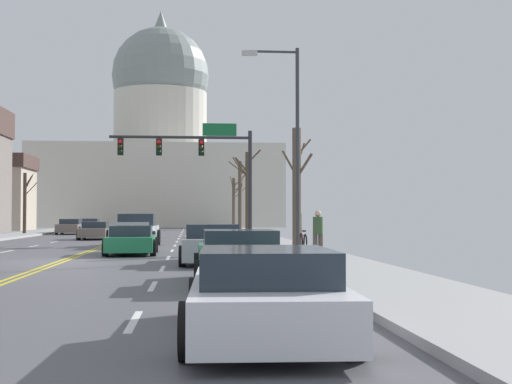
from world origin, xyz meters
name	(u,v)px	position (x,y,z in m)	size (l,w,h in m)	color
ground	(61,261)	(0.00, 0.00, 0.02)	(20.00, 180.00, 0.20)	#505055
signal_gantry	(199,156)	(4.74, 15.54, 4.84)	(7.91, 0.41, 6.54)	#28282D
street_lamp_right	(290,131)	(7.92, 1.55, 4.61)	(2.12, 0.24, 7.55)	#333338
capitol_building	(160,157)	(0.00, 74.92, 9.51)	(31.84, 23.41, 29.86)	beige
pickup_truck_near_00	(136,232)	(1.59, 11.62, 0.73)	(2.30, 5.37, 1.61)	#ADB2B7
sedan_near_01	(132,241)	(1.98, 4.33, 0.54)	(2.07, 4.49, 1.13)	#1E7247
sedan_near_02	(212,245)	(5.01, -1.36, 0.59)	(2.11, 4.47, 1.27)	#9EA3A8
sedan_near_03	(239,258)	(5.40, -8.29, 0.59)	(2.00, 4.50, 1.23)	#1E7247
sedan_near_04	(264,295)	(5.26, -15.30, 0.55)	(2.14, 4.74, 1.14)	silver
sedan_oncoming_00	(95,231)	(-1.79, 22.13, 0.53)	(1.99, 4.46, 1.12)	#6B6056
sedan_oncoming_01	(70,227)	(-5.41, 34.61, 0.59)	(2.04, 4.58, 1.23)	#6B6056
sedan_oncoming_02	(90,225)	(-5.39, 45.66, 0.55)	(2.03, 4.38, 1.20)	#9EA3A8
bare_tree_00	(297,186)	(8.74, 5.37, 2.75)	(1.22, 1.46, 5.07)	brown
bare_tree_02	(240,195)	(7.86, 27.80, 3.03)	(1.59, 2.50, 5.60)	brown
bare_tree_04	(234,200)	(8.84, 51.97, 3.11)	(1.72, 2.85, 5.68)	brown
bare_tree_05	(25,201)	(-8.50, 32.38, 2.62)	(1.12, 1.55, 4.67)	#423328
bare_tree_06	(248,192)	(7.87, 20.66, 2.97)	(2.05, 0.88, 5.55)	#4C3D2D
pedestrian_00	(298,226)	(9.03, 7.03, 1.09)	(0.35, 0.34, 1.70)	#4C4238
pedestrian_01	(318,231)	(8.62, -0.26, 1.01)	(0.35, 0.34, 1.58)	#4C4238
bicycle_parked	(303,242)	(8.72, 3.57, 0.49)	(0.12, 1.77, 0.85)	black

